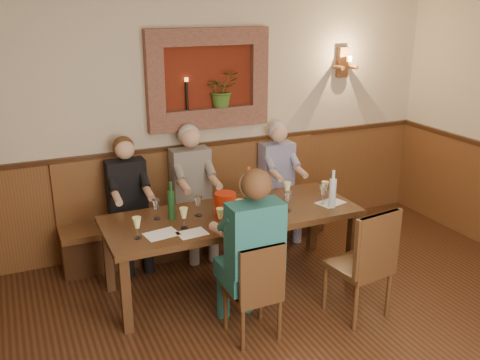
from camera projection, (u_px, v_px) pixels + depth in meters
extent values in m
cube|color=#C2AF93|center=(190.00, 121.00, 5.81)|extent=(6.00, 0.04, 2.80)
cube|color=brown|center=(193.00, 195.00, 6.06)|extent=(6.00, 0.04, 1.10)
cube|color=#381E0F|center=(192.00, 146.00, 5.88)|extent=(6.02, 0.06, 0.05)
cube|color=#5E1B0D|center=(207.00, 79.00, 5.73)|extent=(1.00, 0.02, 0.70)
cube|color=brown|center=(208.00, 36.00, 5.55)|extent=(1.36, 0.12, 0.18)
cube|color=brown|center=(209.00, 120.00, 5.83)|extent=(1.36, 0.12, 0.18)
cube|color=brown|center=(155.00, 82.00, 5.46)|extent=(0.18, 0.12, 0.70)
cube|color=brown|center=(258.00, 76.00, 5.92)|extent=(0.18, 0.12, 0.70)
cube|color=brown|center=(209.00, 110.00, 5.79)|extent=(1.00, 0.14, 0.04)
imported|color=#3B6221|center=(222.00, 89.00, 5.78)|extent=(0.35, 0.30, 0.39)
cylinder|color=black|center=(187.00, 96.00, 5.64)|extent=(0.03, 0.03, 0.30)
cylinder|color=#FFBF59|center=(186.00, 80.00, 5.59)|extent=(0.04, 0.04, 0.04)
cube|color=brown|center=(342.00, 62.00, 6.32)|extent=(0.12, 0.08, 0.35)
cylinder|color=brown|center=(338.00, 68.00, 6.24)|extent=(0.05, 0.18, 0.05)
cylinder|color=brown|center=(353.00, 67.00, 6.32)|extent=(0.05, 0.18, 0.05)
cylinder|color=#FFBF59|center=(349.00, 59.00, 6.19)|extent=(0.06, 0.06, 0.06)
cube|color=#372210|center=(232.00, 216.00, 5.03)|extent=(2.40, 0.90, 0.06)
cube|color=#372210|center=(126.00, 295.00, 4.40)|extent=(0.08, 0.08, 0.69)
cube|color=#372210|center=(352.00, 247.00, 5.26)|extent=(0.08, 0.08, 0.69)
cube|color=#372210|center=(108.00, 258.00, 5.04)|extent=(0.08, 0.08, 0.69)
cube|color=#372210|center=(312.00, 220.00, 5.90)|extent=(0.08, 0.08, 0.69)
cube|color=#381E0F|center=(201.00, 230.00, 5.98)|extent=(3.00, 0.40, 0.40)
cube|color=brown|center=(200.00, 212.00, 5.91)|extent=(3.00, 0.45, 0.06)
cube|color=brown|center=(193.00, 177.00, 5.96)|extent=(3.00, 0.06, 0.66)
cube|color=#372210|center=(252.00, 315.00, 4.42)|extent=(0.38, 0.38, 0.37)
cube|color=#372210|center=(252.00, 293.00, 4.35)|extent=(0.40, 0.40, 0.05)
cube|color=#372210|center=(263.00, 274.00, 4.12)|extent=(0.39, 0.05, 0.46)
cube|color=#372210|center=(356.00, 291.00, 4.71)|extent=(0.49, 0.49, 0.43)
cube|color=#372210|center=(358.00, 267.00, 4.63)|extent=(0.51, 0.51, 0.05)
cube|color=#372210|center=(379.00, 244.00, 4.37)|extent=(0.45, 0.10, 0.54)
cube|color=black|center=(134.00, 246.00, 5.55)|extent=(0.39, 0.41, 0.45)
cube|color=black|center=(126.00, 184.00, 5.48)|extent=(0.39, 0.21, 0.51)
sphere|color=#D8A384|center=(125.00, 150.00, 5.33)|extent=(0.20, 0.20, 0.20)
sphere|color=#4C2D19|center=(123.00, 147.00, 5.37)|extent=(0.21, 0.21, 0.21)
cube|color=#5E5956|center=(197.00, 235.00, 5.81)|extent=(0.42, 0.44, 0.45)
cube|color=#5E5956|center=(190.00, 173.00, 5.75)|extent=(0.42, 0.22, 0.55)
sphere|color=#D8A384|center=(190.00, 138.00, 5.58)|extent=(0.21, 0.21, 0.21)
sphere|color=#B2B2B2|center=(189.00, 135.00, 5.62)|extent=(0.23, 0.23, 0.23)
cube|color=navy|center=(282.00, 219.00, 6.23)|extent=(0.39, 0.41, 0.45)
cube|color=navy|center=(277.00, 164.00, 6.16)|extent=(0.39, 0.20, 0.51)
sphere|color=#D8A384|center=(279.00, 134.00, 6.01)|extent=(0.19, 0.19, 0.19)
sphere|color=#B2B2B2|center=(277.00, 131.00, 6.04)|extent=(0.21, 0.21, 0.21)
cube|color=navy|center=(245.00, 302.00, 4.52)|extent=(0.44, 0.46, 0.45)
cube|color=navy|center=(255.00, 237.00, 4.15)|extent=(0.44, 0.23, 0.57)
sphere|color=#D8A384|center=(253.00, 185.00, 4.05)|extent=(0.22, 0.22, 0.22)
sphere|color=#4C2D19|center=(256.00, 184.00, 4.00)|extent=(0.24, 0.24, 0.24)
cylinder|color=red|center=(225.00, 205.00, 4.91)|extent=(0.21, 0.21, 0.23)
cylinder|color=#19471E|center=(249.00, 192.00, 5.10)|extent=(0.08, 0.08, 0.32)
cylinder|color=#D74E17|center=(249.00, 172.00, 5.04)|extent=(0.03, 0.03, 0.09)
cylinder|color=#19471E|center=(171.00, 205.00, 4.85)|extent=(0.08, 0.08, 0.27)
cylinder|color=#19471E|center=(171.00, 187.00, 4.79)|extent=(0.03, 0.03, 0.09)
cylinder|color=silver|center=(332.00, 193.00, 5.12)|extent=(0.07, 0.07, 0.28)
cylinder|color=silver|center=(334.00, 175.00, 5.06)|extent=(0.03, 0.03, 0.09)
cube|color=white|center=(162.00, 234.00, 4.57)|extent=(0.31, 0.24, 0.00)
cube|color=white|center=(260.00, 219.00, 4.88)|extent=(0.33, 0.25, 0.00)
cube|color=white|center=(331.00, 203.00, 5.28)|extent=(0.31, 0.26, 0.00)
cube|color=white|center=(192.00, 233.00, 4.59)|extent=(0.27, 0.20, 0.00)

